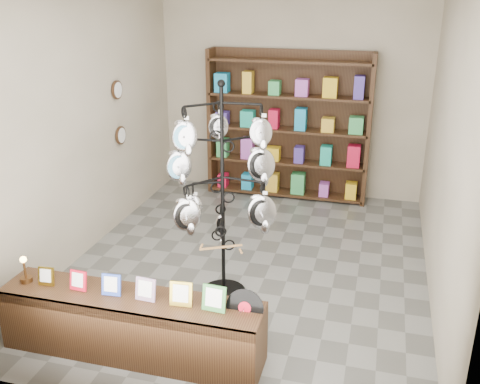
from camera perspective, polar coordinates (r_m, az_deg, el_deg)
name	(u,v)px	position (r m, az deg, el deg)	size (l,w,h in m)	color
ground	(249,263)	(6.34, 1.02, -7.53)	(5.00, 5.00, 0.00)	slate
room_envelope	(251,107)	(5.70, 1.13, 9.05)	(5.00, 5.00, 5.00)	#BDAF98
display_tree	(222,178)	(5.21, -1.89, 1.55)	(1.23, 1.23, 2.25)	black
front_shelf	(132,325)	(4.87, -11.48, -13.73)	(2.32, 0.49, 0.82)	black
back_shelving	(288,130)	(8.07, 5.11, 6.57)	(2.42, 0.36, 2.20)	black
wall_clocks	(119,113)	(7.20, -12.80, 8.23)	(0.03, 0.24, 0.84)	black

